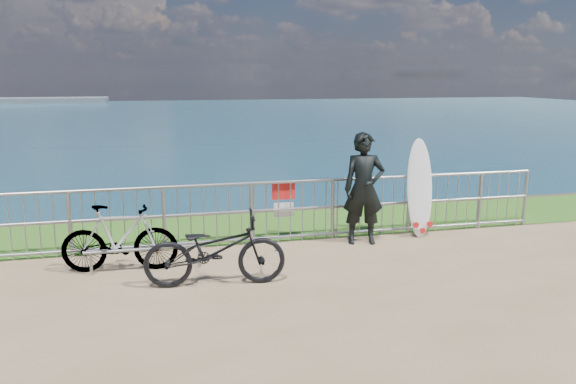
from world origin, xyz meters
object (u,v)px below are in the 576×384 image
object	(u,v)px
surfer	(364,189)
bicycle_far	(120,238)
surfboard	(420,191)
bicycle_near	(215,250)

from	to	relation	value
surfer	bicycle_far	world-z (taller)	surfer
surfboard	bicycle_far	size ratio (longest dim) A/B	1.05
bicycle_near	surfer	bearing A→B (deg)	-57.43
bicycle_far	surfer	bearing A→B (deg)	-76.47
surfer	bicycle_far	xyz separation A→B (m)	(-4.12, -0.53, -0.47)
bicycle_near	bicycle_far	distance (m)	1.63
surfer	surfboard	bearing A→B (deg)	20.99
surfer	bicycle_near	world-z (taller)	surfer
surfer	bicycle_near	xyz separation A→B (m)	(-2.78, -1.45, -0.47)
surfer	bicycle_far	size ratio (longest dim) A/B	1.14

